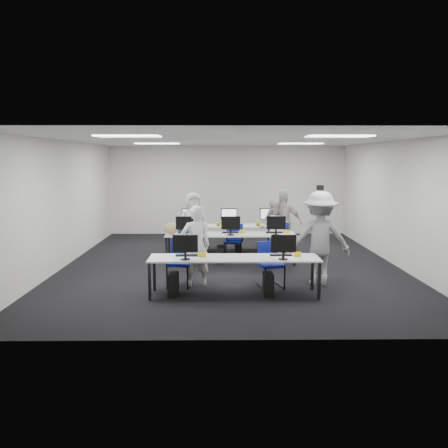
{
  "coord_description": "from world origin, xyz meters",
  "views": [
    {
      "loc": [
        -0.28,
        -10.41,
        2.56
      ],
      "look_at": [
        -0.16,
        0.04,
        1.0
      ],
      "focal_mm": 35.0,
      "sensor_mm": 36.0,
      "label": 1
    }
  ],
  "objects_px": {
    "chair_3": "(233,248)",
    "student_3": "(282,223)",
    "student_2": "(193,224)",
    "chair_0": "(180,272)",
    "desk_mid": "(231,236)",
    "chair_7": "(277,245)",
    "student_1": "(273,228)",
    "photographer": "(320,238)",
    "student_0": "(196,246)",
    "chair_4": "(279,247)",
    "chair_5": "(183,245)",
    "chair_6": "(234,246)",
    "chair_2": "(194,249)",
    "desk_front": "(234,260)",
    "chair_1": "(271,273)"
  },
  "relations": [
    {
      "from": "chair_0",
      "to": "desk_mid",
      "type": "bearing_deg",
      "value": 69.81
    },
    {
      "from": "chair_0",
      "to": "student_1",
      "type": "distance_m",
      "value": 3.54
    },
    {
      "from": "chair_3",
      "to": "student_1",
      "type": "relative_size",
      "value": 0.54
    },
    {
      "from": "chair_7",
      "to": "student_3",
      "type": "xyz_separation_m",
      "value": [
        0.14,
        -0.04,
        0.61
      ]
    },
    {
      "from": "chair_0",
      "to": "student_3",
      "type": "relative_size",
      "value": 0.53
    },
    {
      "from": "desk_front",
      "to": "chair_7",
      "type": "distance_m",
      "value": 3.72
    },
    {
      "from": "chair_1",
      "to": "chair_3",
      "type": "bearing_deg",
      "value": 87.99
    },
    {
      "from": "desk_mid",
      "to": "chair_5",
      "type": "xyz_separation_m",
      "value": [
        -1.26,
        0.88,
        -0.41
      ]
    },
    {
      "from": "student_2",
      "to": "student_3",
      "type": "height_order",
      "value": "student_3"
    },
    {
      "from": "desk_mid",
      "to": "student_0",
      "type": "xyz_separation_m",
      "value": [
        -0.75,
        -2.0,
        0.15
      ]
    },
    {
      "from": "student_1",
      "to": "desk_mid",
      "type": "bearing_deg",
      "value": 15.85
    },
    {
      "from": "chair_1",
      "to": "chair_0",
      "type": "bearing_deg",
      "value": 161.03
    },
    {
      "from": "desk_mid",
      "to": "student_0",
      "type": "height_order",
      "value": "student_0"
    },
    {
      "from": "chair_4",
      "to": "student_3",
      "type": "relative_size",
      "value": 0.52
    },
    {
      "from": "chair_4",
      "to": "student_3",
      "type": "xyz_separation_m",
      "value": [
        0.12,
        0.35,
        0.6
      ]
    },
    {
      "from": "photographer",
      "to": "chair_5",
      "type": "bearing_deg",
      "value": -37.11
    },
    {
      "from": "desk_mid",
      "to": "chair_2",
      "type": "relative_size",
      "value": 3.75
    },
    {
      "from": "chair_3",
      "to": "student_0",
      "type": "distance_m",
      "value": 2.77
    },
    {
      "from": "chair_5",
      "to": "student_0",
      "type": "bearing_deg",
      "value": -86.75
    },
    {
      "from": "chair_3",
      "to": "student_3",
      "type": "height_order",
      "value": "student_3"
    },
    {
      "from": "student_3",
      "to": "photographer",
      "type": "height_order",
      "value": "photographer"
    },
    {
      "from": "chair_4",
      "to": "chair_5",
      "type": "relative_size",
      "value": 1.07
    },
    {
      "from": "desk_mid",
      "to": "student_1",
      "type": "height_order",
      "value": "student_1"
    },
    {
      "from": "student_0",
      "to": "photographer",
      "type": "xyz_separation_m",
      "value": [
        2.51,
        0.1,
        0.13
      ]
    },
    {
      "from": "chair_4",
      "to": "student_2",
      "type": "xyz_separation_m",
      "value": [
        -2.25,
        0.41,
        0.56
      ]
    },
    {
      "from": "chair_0",
      "to": "student_2",
      "type": "relative_size",
      "value": 0.55
    },
    {
      "from": "chair_7",
      "to": "photographer",
      "type": "height_order",
      "value": "photographer"
    },
    {
      "from": "desk_mid",
      "to": "student_3",
      "type": "relative_size",
      "value": 1.81
    },
    {
      "from": "chair_5",
      "to": "chair_6",
      "type": "xyz_separation_m",
      "value": [
        1.37,
        -0.15,
        0.01
      ]
    },
    {
      "from": "chair_7",
      "to": "student_1",
      "type": "bearing_deg",
      "value": -112.06
    },
    {
      "from": "desk_front",
      "to": "chair_2",
      "type": "height_order",
      "value": "chair_2"
    },
    {
      "from": "student_0",
      "to": "student_3",
      "type": "height_order",
      "value": "student_3"
    },
    {
      "from": "chair_3",
      "to": "student_2",
      "type": "relative_size",
      "value": 0.49
    },
    {
      "from": "student_0",
      "to": "student_1",
      "type": "relative_size",
      "value": 1.08
    },
    {
      "from": "desk_mid",
      "to": "student_3",
      "type": "xyz_separation_m",
      "value": [
        1.4,
        0.84,
        0.2
      ]
    },
    {
      "from": "desk_mid",
      "to": "chair_5",
      "type": "distance_m",
      "value": 1.59
    },
    {
      "from": "chair_0",
      "to": "chair_7",
      "type": "distance_m",
      "value": 3.71
    },
    {
      "from": "student_3",
      "to": "student_1",
      "type": "bearing_deg",
      "value": -155.91
    },
    {
      "from": "chair_1",
      "to": "chair_2",
      "type": "xyz_separation_m",
      "value": [
        -1.69,
        2.54,
        -0.02
      ]
    },
    {
      "from": "chair_2",
      "to": "photographer",
      "type": "bearing_deg",
      "value": -47.01
    },
    {
      "from": "chair_1",
      "to": "chair_4",
      "type": "distance_m",
      "value": 2.64
    },
    {
      "from": "chair_2",
      "to": "chair_6",
      "type": "xyz_separation_m",
      "value": [
        1.05,
        0.28,
        0.01
      ]
    },
    {
      "from": "desk_mid",
      "to": "student_0",
      "type": "relative_size",
      "value": 1.94
    },
    {
      "from": "chair_6",
      "to": "chair_7",
      "type": "bearing_deg",
      "value": 5.0
    },
    {
      "from": "chair_6",
      "to": "chair_4",
      "type": "bearing_deg",
      "value": -14.03
    },
    {
      "from": "chair_7",
      "to": "student_0",
      "type": "xyz_separation_m",
      "value": [
        -2.01,
        -2.88,
        0.56
      ]
    },
    {
      "from": "chair_4",
      "to": "student_0",
      "type": "bearing_deg",
      "value": -115.63
    },
    {
      "from": "desk_mid",
      "to": "chair_0",
      "type": "bearing_deg",
      "value": -118.28
    },
    {
      "from": "chair_0",
      "to": "student_1",
      "type": "height_order",
      "value": "student_1"
    },
    {
      "from": "chair_3",
      "to": "student_2",
      "type": "height_order",
      "value": "student_2"
    }
  ]
}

